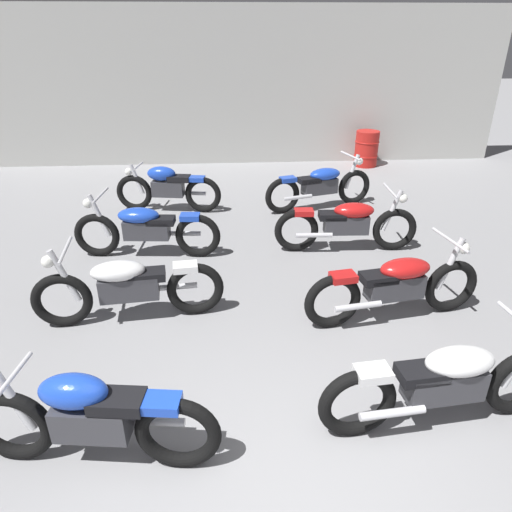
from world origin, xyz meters
name	(u,v)px	position (x,y,z in m)	size (l,w,h in m)	color
back_wall	(237,88)	(0.00, 9.93, 1.80)	(12.97, 0.24, 3.60)	#B2B2AD
motorcycle_left_row_0	(91,417)	(-1.43, 0.82, 0.46)	(1.97, 0.49, 0.88)	black
motorcycle_left_row_1	(128,286)	(-1.50, 2.83, 0.45)	(2.17, 0.68, 0.97)	black
motorcycle_left_row_2	(146,228)	(-1.54, 4.54, 0.45)	(2.17, 0.68, 0.97)	black
motorcycle_left_row_3	(167,187)	(-1.41, 6.46, 0.46)	(1.96, 0.53, 0.88)	black
motorcycle_right_row_0	(446,382)	(1.43, 1.03, 0.45)	(2.17, 0.68, 0.97)	black
motorcycle_right_row_1	(396,285)	(1.57, 2.65, 0.45)	(2.16, 0.72, 0.97)	black
motorcycle_right_row_2	(347,223)	(1.47, 4.53, 0.45)	(2.17, 0.68, 0.97)	black
motorcycle_right_row_3	(320,185)	(1.42, 6.40, 0.45)	(2.12, 0.87, 0.97)	black
oil_drum	(366,149)	(3.14, 9.32, 0.43)	(0.59, 0.59, 0.85)	red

